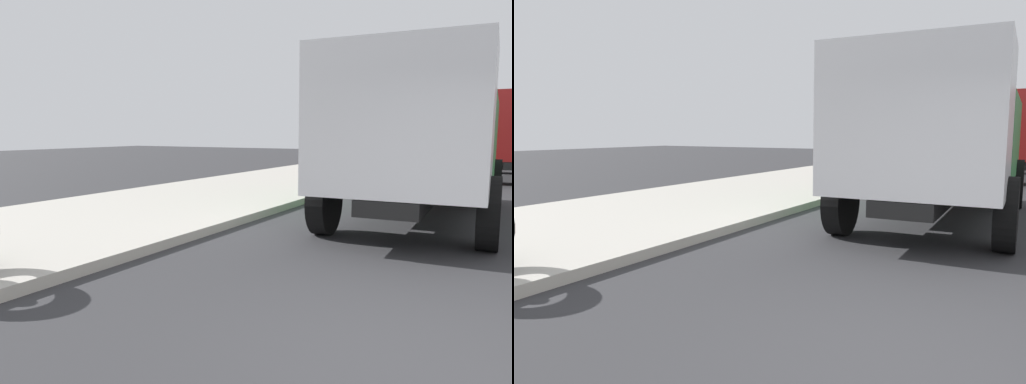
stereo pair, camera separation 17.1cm
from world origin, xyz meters
TOP-DOWN VIEW (x-y plane):
  - ground_plane at (0.00, 0.00)m, footprint 80.00×80.00m
  - dump_truck_green at (6.25, 1.20)m, footprint 7.10×3.03m
  - dump_truck_red at (24.28, 1.25)m, footprint 7.07×2.97m

SIDE VIEW (x-z plane):
  - ground_plane at x=0.00m, z-range 0.00..0.00m
  - dump_truck_green at x=6.25m, z-range 0.11..3.11m
  - dump_truck_red at x=24.28m, z-range 0.11..3.11m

